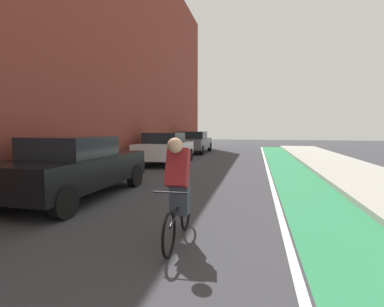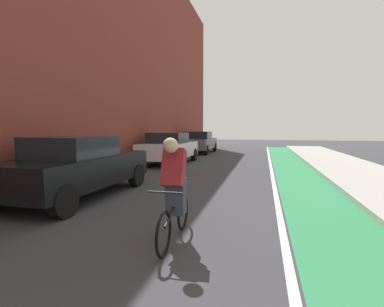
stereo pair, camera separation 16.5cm
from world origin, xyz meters
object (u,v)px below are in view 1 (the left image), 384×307
(parked_sedan_white, at_px, (165,148))
(parked_sedan_gray, at_px, (194,142))
(cyclist_mid, at_px, (178,187))
(parked_sedan_black, at_px, (76,167))

(parked_sedan_white, bearing_deg, parked_sedan_gray, 89.99)
(parked_sedan_white, distance_m, cyclist_mid, 9.69)
(parked_sedan_white, distance_m, parked_sedan_gray, 6.47)
(parked_sedan_gray, bearing_deg, parked_sedan_white, -90.01)
(parked_sedan_black, distance_m, cyclist_mid, 3.82)
(parked_sedan_black, bearing_deg, parked_sedan_white, 90.00)
(parked_sedan_black, relative_size, parked_sedan_gray, 0.96)
(parked_sedan_white, relative_size, parked_sedan_gray, 0.96)
(parked_sedan_black, distance_m, parked_sedan_white, 7.07)
(parked_sedan_black, bearing_deg, cyclist_mid, -32.77)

